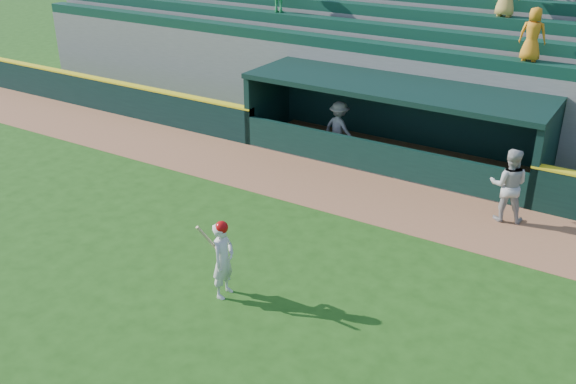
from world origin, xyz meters
The scene contains 9 objects.
ground centered at (0.00, 0.00, 0.00)m, with size 120.00×120.00×0.00m, color #1F4B12.
warning_track centered at (0.00, 4.90, 0.01)m, with size 40.00×3.00×0.01m, color #955E3B.
field_wall_left centered at (-12.25, 6.55, 0.60)m, with size 15.50×0.30×1.20m, color black.
wall_stripe_left centered at (-12.25, 6.55, 1.23)m, with size 15.50×0.32×0.06m, color yellow.
dugout_player_front centered at (4.20, 5.50, 0.98)m, with size 0.96×0.75×1.97m, color #ACACA7.
dugout_player_inside centered at (-1.65, 7.34, 0.87)m, with size 1.13×0.65×1.75m, color gray.
dugout centered at (0.00, 8.00, 1.36)m, with size 9.40×2.80×2.46m.
stands centered at (-0.01, 12.57, 2.40)m, with size 34.50×6.25×7.61m.
batter_at_plate centered at (0.11, -1.11, 0.88)m, with size 0.54×0.79×1.77m.
Camera 1 is at (7.28, -10.07, 7.77)m, focal length 40.00 mm.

